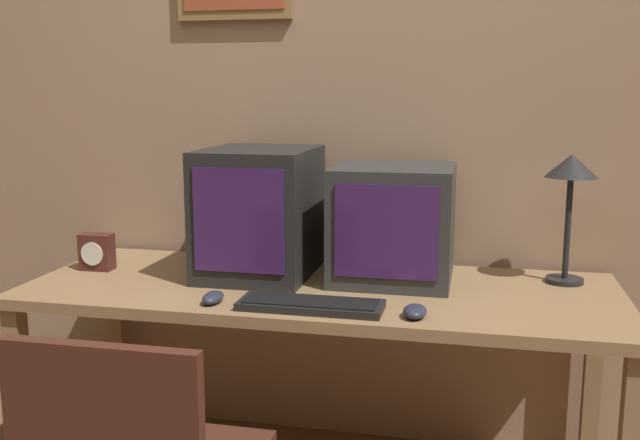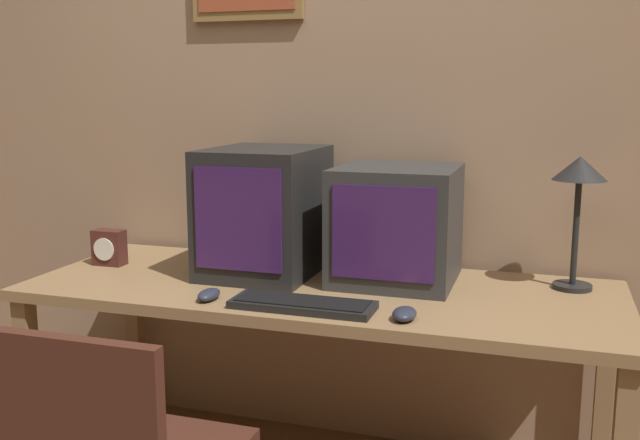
% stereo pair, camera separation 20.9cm
% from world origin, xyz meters
% --- Properties ---
extents(wall_back, '(8.00, 0.08, 2.60)m').
position_xyz_m(wall_back, '(-0.00, 1.46, 1.30)').
color(wall_back, tan).
rests_on(wall_back, ground_plane).
extents(desk, '(1.92, 0.74, 0.71)m').
position_xyz_m(desk, '(0.00, 1.03, 0.64)').
color(desk, '#99754C').
rests_on(desk, ground_plane).
extents(monitor_left, '(0.36, 0.46, 0.44)m').
position_xyz_m(monitor_left, '(-0.24, 1.14, 0.93)').
color(monitor_left, black).
rests_on(monitor_left, desk).
extents(monitor_right, '(0.39, 0.41, 0.38)m').
position_xyz_m(monitor_right, '(0.22, 1.17, 0.91)').
color(monitor_right, '#333333').
rests_on(monitor_right, desk).
extents(keyboard_main, '(0.42, 0.15, 0.03)m').
position_xyz_m(keyboard_main, '(0.03, 0.78, 0.73)').
color(keyboard_main, black).
rests_on(keyboard_main, desk).
extents(mouse_near_keyboard, '(0.07, 0.10, 0.04)m').
position_xyz_m(mouse_near_keyboard, '(0.33, 0.76, 0.73)').
color(mouse_near_keyboard, '#282D3D').
rests_on(mouse_near_keyboard, desk).
extents(mouse_far_corner, '(0.06, 0.10, 0.03)m').
position_xyz_m(mouse_far_corner, '(-0.27, 0.77, 0.73)').
color(mouse_far_corner, '#282D3D').
rests_on(mouse_far_corner, desk).
extents(desk_clock, '(0.11, 0.07, 0.13)m').
position_xyz_m(desk_clock, '(-0.82, 1.06, 0.78)').
color(desk_clock, '#4C231E').
rests_on(desk_clock, desk).
extents(desk_lamp, '(0.17, 0.17, 0.43)m').
position_xyz_m(desk_lamp, '(0.79, 1.24, 1.06)').
color(desk_lamp, black).
rests_on(desk_lamp, desk).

